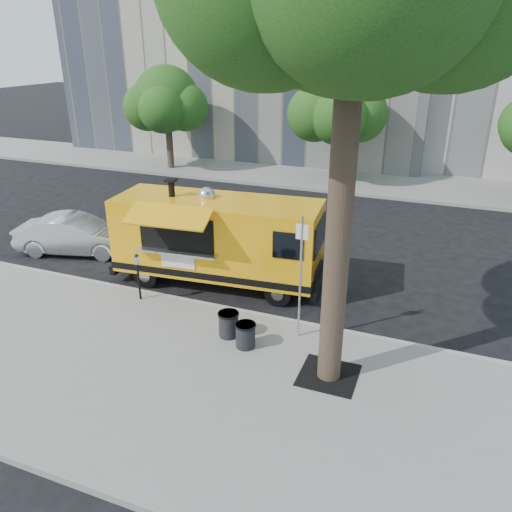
# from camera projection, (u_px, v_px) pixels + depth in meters

# --- Properties ---
(ground) EXTENTS (120.00, 120.00, 0.00)m
(ground) POSITION_uv_depth(u_px,v_px,m) (261.00, 301.00, 13.84)
(ground) COLOR black
(ground) RESTS_ON ground
(sidewalk) EXTENTS (60.00, 6.00, 0.15)m
(sidewalk) POSITION_uv_depth(u_px,v_px,m) (192.00, 383.00, 10.39)
(sidewalk) COLOR gray
(sidewalk) RESTS_ON ground
(curb) EXTENTS (60.00, 0.14, 0.16)m
(curb) POSITION_uv_depth(u_px,v_px,m) (248.00, 314.00, 13.01)
(curb) COLOR #999993
(curb) RESTS_ON ground
(far_sidewalk) EXTENTS (60.00, 5.00, 0.15)m
(far_sidewalk) POSITION_uv_depth(u_px,v_px,m) (355.00, 180.00, 25.34)
(far_sidewalk) COLOR gray
(far_sidewalk) RESTS_ON ground
(tree_well) EXTENTS (1.20, 1.20, 0.02)m
(tree_well) POSITION_uv_depth(u_px,v_px,m) (328.00, 375.00, 10.52)
(tree_well) COLOR black
(tree_well) RESTS_ON sidewalk
(far_tree_a) EXTENTS (3.42, 3.42, 5.36)m
(far_tree_a) POSITION_uv_depth(u_px,v_px,m) (167.00, 99.00, 26.17)
(far_tree_a) COLOR #33261C
(far_tree_a) RESTS_ON far_sidewalk
(far_tree_b) EXTENTS (3.60, 3.60, 5.50)m
(far_tree_b) POSITION_uv_depth(u_px,v_px,m) (337.00, 105.00, 23.49)
(far_tree_b) COLOR #33261C
(far_tree_b) RESTS_ON far_sidewalk
(sign_post) EXTENTS (0.28, 0.06, 3.00)m
(sign_post) POSITION_uv_depth(u_px,v_px,m) (301.00, 271.00, 11.26)
(sign_post) COLOR silver
(sign_post) RESTS_ON sidewalk
(parking_meter) EXTENTS (0.11, 0.11, 1.33)m
(parking_meter) POSITION_uv_depth(u_px,v_px,m) (138.00, 271.00, 13.29)
(parking_meter) COLOR black
(parking_meter) RESTS_ON sidewalk
(food_truck) EXTENTS (6.32, 3.24, 3.03)m
(food_truck) POSITION_uv_depth(u_px,v_px,m) (216.00, 238.00, 14.28)
(food_truck) COLOR #FFAB0D
(food_truck) RESTS_ON ground
(sedan) EXTENTS (4.14, 2.33, 1.29)m
(sedan) POSITION_uv_depth(u_px,v_px,m) (76.00, 235.00, 16.70)
(sedan) COLOR silver
(sedan) RESTS_ON ground
(trash_bin_left) EXTENTS (0.51, 0.51, 0.61)m
(trash_bin_left) POSITION_uv_depth(u_px,v_px,m) (229.00, 324.00, 11.81)
(trash_bin_left) COLOR black
(trash_bin_left) RESTS_ON sidewalk
(trash_bin_right) EXTENTS (0.49, 0.49, 0.59)m
(trash_bin_right) POSITION_uv_depth(u_px,v_px,m) (246.00, 335.00, 11.40)
(trash_bin_right) COLOR black
(trash_bin_right) RESTS_ON sidewalk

